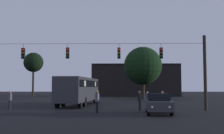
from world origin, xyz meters
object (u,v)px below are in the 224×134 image
at_px(city_bus, 79,88).
at_px(pedestrian_trailing, 10,99).
at_px(pedestrian_crossing_left, 162,99).
at_px(pedestrian_crossing_right, 147,99).
at_px(tree_behind_building, 143,66).
at_px(pedestrian_crossing_center, 140,99).
at_px(tree_left_silhouette, 33,63).
at_px(pedestrian_near_bus, 97,100).
at_px(car_near_right, 158,103).

relative_size(city_bus, pedestrian_trailing, 6.71).
relative_size(city_bus, pedestrian_crossing_left, 6.85).
xyz_separation_m(city_bus, pedestrian_crossing_right, (7.08, -4.32, -0.98)).
relative_size(pedestrian_crossing_right, tree_behind_building, 0.18).
xyz_separation_m(pedestrian_crossing_center, tree_behind_building, (2.34, 22.60, 4.57)).
distance_m(pedestrian_crossing_center, tree_left_silhouette, 35.87).
xyz_separation_m(pedestrian_trailing, tree_behind_building, (13.66, 22.28, 4.57)).
xyz_separation_m(city_bus, pedestrian_crossing_left, (8.30, -5.65, -0.95)).
relative_size(pedestrian_near_bus, tree_behind_building, 0.20).
relative_size(car_near_right, tree_left_silhouette, 0.51).
height_order(pedestrian_crossing_left, pedestrian_trailing, pedestrian_trailing).
xyz_separation_m(city_bus, pedestrian_trailing, (-5.15, -6.51, -0.92)).
height_order(car_near_right, pedestrian_near_bus, pedestrian_near_bus).
relative_size(pedestrian_crossing_left, pedestrian_near_bus, 0.93).
bearing_deg(tree_left_silhouette, city_bus, -62.31).
relative_size(city_bus, tree_left_silhouette, 1.28).
distance_m(pedestrian_crossing_right, pedestrian_trailing, 12.42).
distance_m(city_bus, pedestrian_near_bus, 9.38).
bearing_deg(city_bus, pedestrian_crossing_center, -47.91).
xyz_separation_m(city_bus, pedestrian_near_bus, (2.68, -8.95, -0.86)).
height_order(pedestrian_crossing_right, tree_behind_building, tree_behind_building).
xyz_separation_m(pedestrian_crossing_left, pedestrian_near_bus, (-5.62, -3.30, 0.08)).
distance_m(pedestrian_crossing_center, pedestrian_near_bus, 4.08).
distance_m(car_near_right, pedestrian_crossing_left, 4.15).
xyz_separation_m(pedestrian_crossing_left, pedestrian_crossing_right, (-1.22, 1.33, -0.03)).
xyz_separation_m(pedestrian_crossing_center, pedestrian_crossing_right, (0.91, 2.51, -0.06)).
distance_m(pedestrian_crossing_left, pedestrian_crossing_right, 1.81).
bearing_deg(pedestrian_crossing_right, tree_left_silhouette, 124.93).
distance_m(city_bus, pedestrian_crossing_left, 10.08).
relative_size(pedestrian_crossing_right, tree_left_silhouette, 0.18).
distance_m(pedestrian_crossing_center, pedestrian_crossing_right, 2.67).
bearing_deg(tree_left_silhouette, pedestrian_crossing_right, -55.07).
relative_size(pedestrian_crossing_center, tree_behind_building, 0.19).
xyz_separation_m(pedestrian_crossing_left, tree_left_silhouette, (-20.57, 29.03, 5.84)).
xyz_separation_m(city_bus, tree_left_silhouette, (-12.27, 23.39, 4.89)).
bearing_deg(tree_behind_building, tree_left_silhouette, 159.87).
bearing_deg(tree_left_silhouette, pedestrian_near_bus, -65.18).
relative_size(car_near_right, pedestrian_crossing_center, 2.64).
bearing_deg(car_near_right, pedestrian_near_bus, 171.04).
height_order(pedestrian_crossing_left, pedestrian_crossing_right, pedestrian_crossing_left).
bearing_deg(car_near_right, pedestrian_crossing_center, 112.48).
xyz_separation_m(city_bus, tree_behind_building, (8.51, 15.77, 3.65)).
xyz_separation_m(city_bus, pedestrian_crossing_center, (6.17, -6.83, -0.91)).
relative_size(car_near_right, pedestrian_crossing_right, 2.80).
relative_size(pedestrian_crossing_center, pedestrian_trailing, 1.01).
distance_m(pedestrian_crossing_left, tree_left_silhouette, 36.06).
distance_m(pedestrian_crossing_left, pedestrian_trailing, 13.48).
bearing_deg(city_bus, car_near_right, -52.80).
height_order(pedestrian_crossing_center, tree_behind_building, tree_behind_building).
xyz_separation_m(pedestrian_near_bus, tree_left_silhouette, (-14.95, 32.34, 5.76)).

